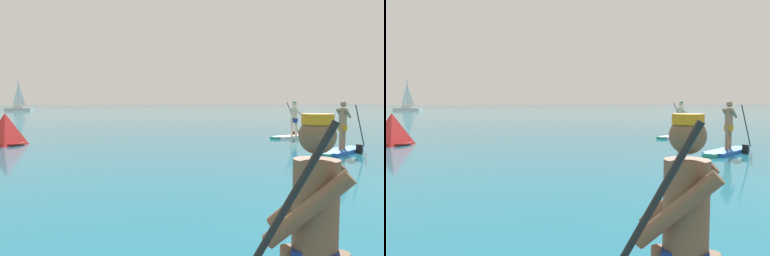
# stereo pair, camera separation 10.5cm
# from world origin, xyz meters

# --- Properties ---
(paddleboarder_mid_center) EXTENTS (2.74, 1.71, 1.82)m
(paddleboarder_mid_center) POSITION_xyz_m (1.23, 6.37, 0.36)
(paddleboarder_mid_center) COLOR blue
(paddleboarder_mid_center) RESTS_ON ground
(paddleboarder_far_right) EXTENTS (2.96, 1.15, 1.81)m
(paddleboarder_far_right) POSITION_xyz_m (2.83, 11.58, 0.40)
(paddleboarder_far_right) COLOR white
(paddleboarder_far_right) RESTS_ON ground
(race_marker_buoy) EXTENTS (1.49, 1.49, 1.32)m
(race_marker_buoy) POSITION_xyz_m (-10.32, 12.53, 0.59)
(race_marker_buoy) COLOR red
(race_marker_buoy) RESTS_ON ground
(sailboat_left_horizon) EXTENTS (5.78, 3.60, 6.41)m
(sailboat_left_horizon) POSITION_xyz_m (-18.58, 76.94, 0.78)
(sailboat_left_horizon) COLOR white
(sailboat_left_horizon) RESTS_ON ground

